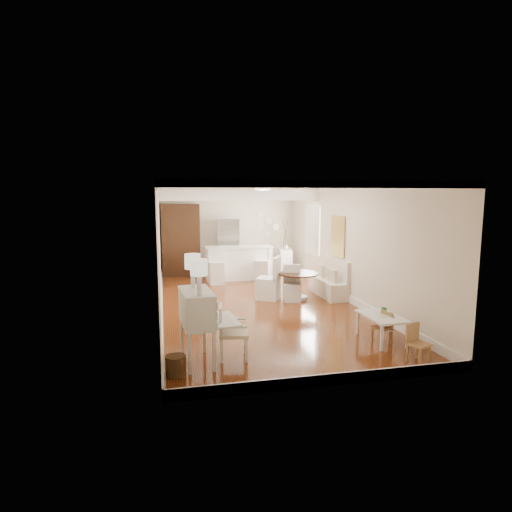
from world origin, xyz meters
name	(u,v)px	position (x,y,z in m)	size (l,w,h in m)	color
room	(256,221)	(0.04, 0.32, 1.98)	(9.00, 9.04, 2.82)	brown
secretary_bureau	(197,327)	(-1.70, -3.26, 0.58)	(0.91, 0.92, 1.16)	beige
gustavian_armchair	(234,332)	(-1.11, -3.19, 0.44)	(0.50, 0.50, 0.87)	silver
wicker_basket	(176,366)	(-2.05, -3.67, 0.15)	(0.30, 0.30, 0.30)	#492F17
kids_table	(382,328)	(1.60, -2.99, 0.24)	(0.58, 0.97, 0.48)	white
kids_chair_a	(381,327)	(1.57, -3.05, 0.28)	(0.27, 0.27, 0.56)	#A6814B
kids_chair_b	(386,328)	(1.67, -3.04, 0.25)	(0.25, 0.25, 0.51)	#987345
kids_chair_c	(419,344)	(1.68, -4.01, 0.31)	(0.30, 0.30, 0.62)	#B18350
banquette	(328,277)	(1.99, 0.50, 0.49)	(0.52, 1.60, 0.98)	silver
dining_table	(298,286)	(1.11, 0.26, 0.34)	(1.00, 1.00, 0.68)	#402214
slip_chair_near	(292,283)	(0.91, 0.16, 0.44)	(0.42, 0.44, 0.89)	white
slip_chair_far	(268,278)	(0.38, 0.47, 0.54)	(0.51, 0.54, 1.08)	white
breakfast_counter	(239,263)	(0.10, 3.10, 0.52)	(2.05, 0.65, 1.03)	white
bar_stool_left	(216,266)	(-0.66, 2.57, 0.52)	(0.42, 0.42, 1.05)	white
bar_stool_right	(262,264)	(0.75, 2.71, 0.51)	(0.41, 0.41, 1.02)	silver
pantry_cabinet	(181,240)	(-1.60, 4.18, 1.15)	(1.20, 0.60, 2.30)	#381E11
fridge	(239,246)	(0.30, 4.15, 0.90)	(0.75, 0.65, 1.80)	silver
sideboard	(285,262)	(1.76, 3.65, 0.41)	(0.38, 0.86, 0.82)	white
pencil_cup	(384,310)	(1.72, -2.83, 0.53)	(0.11, 0.11, 0.09)	#5B9C5C
branch_vase	(286,247)	(1.79, 3.66, 0.91)	(0.16, 0.16, 0.17)	white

